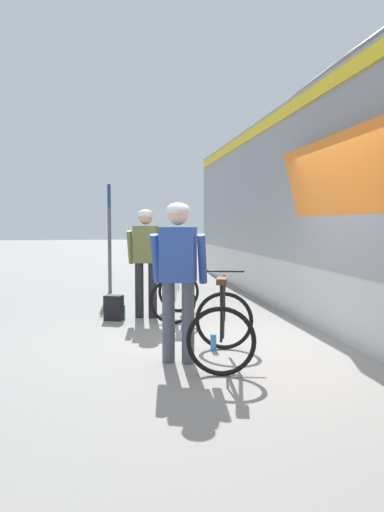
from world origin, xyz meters
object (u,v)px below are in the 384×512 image
Objects in this scene: cyclist_near_in_olive at (146,253)px; cyclist_far_in_blue at (178,268)px; water_bottle_by_the_backpack at (123,312)px; bicycle_near_white at (176,293)px; bicycle_far_black at (223,326)px; water_bottle_near_the_bikes at (213,342)px; platform_sign_post at (109,220)px; backpack_on_platform at (114,308)px.

cyclist_far_in_blue is at bearing -85.94° from cyclist_near_in_olive.
cyclist_near_in_olive is 8.34× the size of water_bottle_by_the_backpack.
cyclist_far_in_blue reaches higher than bicycle_near_white.
cyclist_far_in_blue is at bearing 173.90° from bicycle_far_black.
water_bottle_by_the_backpack reaches higher than water_bottle_near_the_bikes.
bicycle_near_white reaches higher than water_bottle_by_the_backpack.
cyclist_far_in_blue is 1.47× the size of bicycle_near_white.
platform_sign_post is at bearing 102.86° from bicycle_far_black.
water_bottle_by_the_backpack is (-0.55, 2.58, -0.95)m from cyclist_far_in_blue.
bicycle_far_black reaches higher than water_bottle_near_the_bikes.
cyclist_far_in_blue is 4.40× the size of backpack_on_platform.
bicycle_near_white and bicycle_far_black have the same top height.
platform_sign_post is at bearing 94.50° from water_bottle_by_the_backpack.
bicycle_far_black is (0.20, -2.52, 0.00)m from bicycle_near_white.
cyclist_near_in_olive is 0.81m from bicycle_near_white.
water_bottle_by_the_backpack is at bearing 172.49° from bicycle_near_white.
cyclist_near_in_olive reaches higher than water_bottle_near_the_bikes.
cyclist_far_in_blue reaches higher than water_bottle_near_the_bikes.
water_bottle_near_the_bikes is 0.93× the size of water_bottle_by_the_backpack.
backpack_on_platform is at bearing -178.42° from bicycle_near_white.
platform_sign_post is (-0.23, 2.96, 1.52)m from water_bottle_by_the_backpack.
water_bottle_near_the_bikes is (0.49, 0.43, -0.96)m from cyclist_far_in_blue.
cyclist_far_in_blue is 2.57m from bicycle_near_white.
cyclist_far_in_blue is 1.16m from water_bottle_near_the_bikes.
platform_sign_post is (-0.08, 3.10, 1.42)m from backpack_on_platform.
water_bottle_by_the_backpack is at bearing 102.10° from cyclist_far_in_blue.
platform_sign_post reaches higher than backpack_on_platform.
bicycle_far_black reaches higher than water_bottle_by_the_backpack.
bicycle_near_white is 0.50× the size of platform_sign_post.
water_bottle_near_the_bikes is 0.08× the size of platform_sign_post.
platform_sign_post is (-1.28, 5.60, 1.22)m from bicycle_far_black.
cyclist_far_in_blue is at bearing -96.77° from bicycle_near_white.
platform_sign_post is (-1.27, 5.12, 1.52)m from water_bottle_near_the_bikes.
bicycle_near_white is at bearing 95.46° from water_bottle_near_the_bikes.
bicycle_near_white is 3.48m from platform_sign_post.
backpack_on_platform is at bearing -137.49° from water_bottle_by_the_backpack.
platform_sign_post is at bearing 101.49° from cyclist_near_in_olive.
bicycle_near_white is 5.69× the size of water_bottle_by_the_backpack.
bicycle_far_black is 0.57m from water_bottle_near_the_bikes.
water_bottle_near_the_bikes is at bearing -64.19° from water_bottle_by_the_backpack.
water_bottle_near_the_bikes is (1.19, -2.01, -0.10)m from backpack_on_platform.
cyclist_far_in_blue reaches higher than water_bottle_by_the_backpack.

